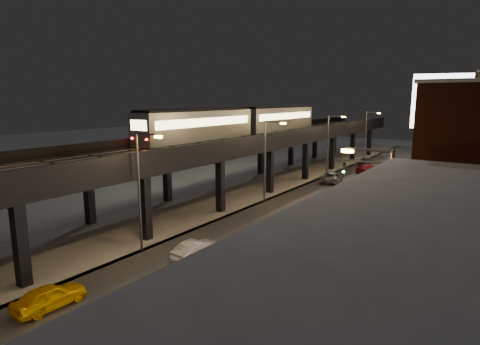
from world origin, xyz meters
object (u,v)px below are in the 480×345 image
Objects in this scene: car_taxi at (50,297)px; car_mid_silver at (332,177)px; car_onc_white at (375,202)px; subway_train at (244,121)px; car_near_white at (197,250)px; car_onc_silver at (292,256)px; car_onc_dark at (369,229)px; car_onc_red at (418,184)px; sign_citgo at (438,131)px; car_mid_dark at (368,169)px; car_far_white at (366,161)px.

car_mid_silver reaches higher than car_taxi.
subway_train is at bearing -173.65° from car_onc_white.
car_near_white is 1.00× the size of car_onc_silver.
car_onc_dark is 1.01× the size of car_onc_white.
car_onc_red is at bearing 99.22° from car_onc_white.
car_onc_dark is at bearing 119.95° from sign_citgo.
car_near_white is at bearing -63.46° from subway_train.
car_mid_silver is 35.32m from sign_citgo.
subway_train is 7.47× the size of car_onc_white.
car_mid_silver is 10.91m from car_onc_red.
car_mid_dark is 1.02× the size of car_onc_dark.
car_onc_silver is at bearing -121.64° from car_taxi.
car_taxi is at bearing 77.67° from car_mid_silver.
car_onc_white reaches higher than car_taxi.
car_onc_silver is at bearing -49.57° from subway_train.
car_onc_dark is at bearing -31.43° from subway_train.
car_near_white is 6.80m from car_onc_silver.
car_taxi is at bearing -147.02° from sign_citgo.
car_near_white is 21.59m from car_onc_white.
car_onc_white is at bearing 113.04° from car_far_white.
car_near_white is 48.00m from car_far_white.
car_onc_white is at bearing -104.68° from car_taxi.
car_mid_dark is at bearing -86.91° from car_near_white.
car_mid_dark is at bearing 113.75° from car_far_white.
car_mid_dark is at bearing 144.24° from car_onc_red.
car_near_white is at bearing -175.49° from sign_citgo.
car_onc_silver is at bearing 169.03° from sign_citgo.
car_near_white is 30.94m from car_mid_silver.
car_mid_dark is 29.60m from car_onc_dark.
car_onc_red is at bearing 152.68° from car_mid_dark.
sign_citgo is (6.15, -31.84, 9.11)m from car_onc_red.
car_near_white is at bearing 97.33° from car_far_white.
car_mid_dark is 20.43m from car_onc_white.
car_taxi is 44.21m from car_onc_red.
car_onc_silver is at bearing 105.25° from car_far_white.
car_onc_red is (8.67, 33.01, -0.01)m from car_near_white.
subway_train is 2.96× the size of sign_citgo.
car_far_white is at bearing 67.81° from subway_train.
car_mid_silver is at bearing 97.59° from car_onc_silver.
car_near_white reaches higher than car_onc_red.
car_near_white is at bearing -164.05° from car_onc_silver.
subway_train reaches higher than car_onc_white.
car_near_white is 1.05× the size of car_far_white.
sign_citgo reaches higher than car_onc_white.
car_taxi is at bearing -88.38° from car_onc_white.
car_onc_silver is (8.34, 12.69, -0.00)m from car_taxi.
car_onc_silver is (5.91, -37.04, -0.08)m from car_mid_dark.
car_mid_silver is 1.03× the size of car_mid_dark.
car_onc_white reaches higher than car_onc_dark.
car_taxi is 0.97× the size of car_onc_silver.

